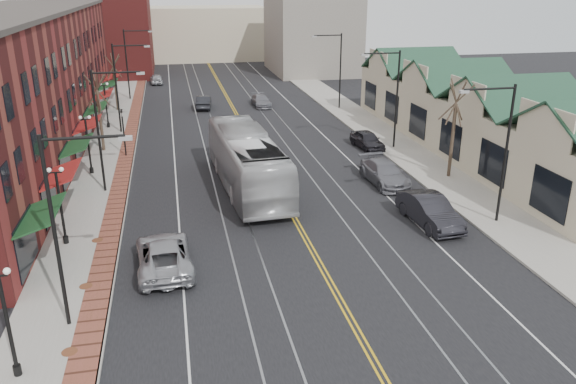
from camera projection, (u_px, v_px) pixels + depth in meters
name	position (u px, v px, depth m)	size (l,w,h in m)	color
ground	(338.00, 296.00, 25.33)	(160.00, 160.00, 0.00)	black
sidewalk_left	(103.00, 173.00, 41.31)	(4.00, 120.00, 0.15)	gray
sidewalk_right	(408.00, 154.00, 45.93)	(4.00, 120.00, 0.15)	gray
building_left	(12.00, 86.00, 44.46)	(10.00, 50.00, 11.00)	maroon
building_right	(478.00, 124.00, 46.30)	(8.00, 36.00, 4.60)	beige
backdrop_left	(102.00, 26.00, 83.88)	(14.00, 18.00, 14.00)	maroon
backdrop_mid	(204.00, 33.00, 101.57)	(22.00, 14.00, 9.00)	beige
backdrop_right	(311.00, 36.00, 85.79)	(12.00, 16.00, 11.00)	slate
streetlight_l_0	(64.00, 213.00, 21.44)	(3.33, 0.25, 8.00)	black
streetlight_l_1	(104.00, 119.00, 36.09)	(3.33, 0.25, 8.00)	black
streetlight_l_2	(121.00, 79.00, 50.74)	(3.33, 0.25, 8.00)	black
streetlight_l_3	(130.00, 57.00, 65.39)	(3.33, 0.25, 8.00)	black
streetlight_r_0	(500.00, 141.00, 31.18)	(3.33, 0.25, 8.00)	black
streetlight_r_1	(392.00, 89.00, 45.83)	(3.33, 0.25, 8.00)	black
streetlight_r_2	(337.00, 63.00, 60.48)	(3.33, 0.25, 8.00)	black
lamppost_l_0	(8.00, 326.00, 19.35)	(0.84, 0.28, 4.27)	black
lamppost_l_1	(61.00, 208.00, 29.42)	(0.84, 0.28, 4.27)	black
lamppost_l_2	(89.00, 146.00, 40.41)	(0.84, 0.28, 4.27)	black
lamppost_l_3	(106.00, 106.00, 53.23)	(0.84, 0.28, 4.27)	black
tree_left_near	(99.00, 110.00, 45.50)	(1.78, 1.37, 6.48)	#382B21
tree_left_far	(115.00, 81.00, 60.23)	(1.66, 1.28, 6.02)	#382B21
tree_right_mid	(454.00, 127.00, 39.23)	(1.90, 1.46, 6.93)	#382B21
manhole_near	(70.00, 352.00, 21.29)	(0.60, 0.60, 0.02)	#592D19
manhole_mid	(86.00, 286.00, 25.87)	(0.60, 0.60, 0.02)	#592D19
manhole_far	(97.00, 240.00, 30.45)	(0.60, 0.60, 0.02)	#592D19
traffic_signal	(123.00, 129.00, 44.44)	(0.18, 0.15, 3.80)	black
transit_bus	(247.00, 161.00, 37.88)	(3.28, 14.01, 3.90)	#BBBCBE
parked_suv	(164.00, 255.00, 27.47)	(2.59, 5.63, 1.56)	#A3A4AA
parked_car_a	(432.00, 216.00, 32.30)	(1.58, 3.94, 1.34)	#B2B3BA
parked_car_b	(430.00, 211.00, 32.53)	(1.82, 5.23, 1.72)	black
parked_car_c	(384.00, 173.00, 39.17)	(2.19, 5.39, 1.56)	slate
parked_car_d	(367.00, 140.00, 47.46)	(1.73, 4.31, 1.47)	black
distant_car_left	(204.00, 102.00, 62.32)	(1.52, 4.37, 1.44)	black
distant_car_right	(261.00, 101.00, 63.38)	(1.80, 4.43, 1.28)	slate
distant_car_far	(156.00, 79.00, 77.24)	(1.63, 4.04, 1.38)	#9A9BA1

